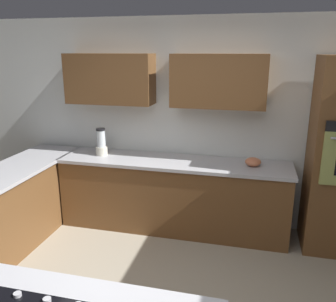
{
  "coord_description": "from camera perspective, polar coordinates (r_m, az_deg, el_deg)",
  "views": [
    {
      "loc": [
        -0.81,
        2.27,
        2.2
      ],
      "look_at": [
        0.02,
        -1.12,
        1.2
      ],
      "focal_mm": 37.5,
      "sensor_mm": 36.0,
      "label": 1
    }
  ],
  "objects": [
    {
      "name": "wall_back",
      "position": [
        4.47,
        2.29,
        6.09
      ],
      "size": [
        6.0,
        0.44,
        2.6
      ],
      "color": "silver",
      "rests_on": "ground"
    },
    {
      "name": "blender",
      "position": [
        4.57,
        -10.79,
        1.19
      ],
      "size": [
        0.15,
        0.15,
        0.35
      ],
      "color": "beige",
      "rests_on": "countertop_back"
    },
    {
      "name": "countertop_back",
      "position": [
        4.3,
        0.84,
        -1.83
      ],
      "size": [
        2.84,
        0.64,
        0.04
      ],
      "primitive_type": "cube",
      "color": "#B2B2B7",
      "rests_on": "lower_cabinets_back"
    },
    {
      "name": "mixing_bowl",
      "position": [
        4.2,
        13.66,
        -1.73
      ],
      "size": [
        0.18,
        0.18,
        0.1
      ],
      "primitive_type": "ellipsoid",
      "color": "#CC724C",
      "rests_on": "countertop_back"
    },
    {
      "name": "lower_cabinets_back",
      "position": [
        4.46,
        0.82,
        -7.34
      ],
      "size": [
        2.8,
        0.6,
        0.86
      ],
      "primitive_type": "cube",
      "color": "brown",
      "rests_on": "ground"
    }
  ]
}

